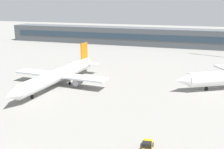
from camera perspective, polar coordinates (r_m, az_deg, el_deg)
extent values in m
plane|color=gray|center=(77.76, -1.91, -1.97)|extent=(400.00, 400.00, 0.00)
cube|color=#4C5156|center=(146.83, 8.06, 7.70)|extent=(160.00, 12.00, 9.00)
cube|color=#263847|center=(140.87, 7.62, 7.60)|extent=(152.00, 0.16, 2.80)
cylinder|color=white|center=(76.91, -10.99, -0.11)|extent=(5.97, 33.02, 3.47)
cone|color=white|center=(63.40, -19.94, -4.00)|extent=(3.58, 4.06, 3.29)
cone|color=white|center=(91.82, -4.89, 2.56)|extent=(2.69, 3.64, 2.43)
cube|color=orange|center=(88.61, -5.77, 4.88)|extent=(0.64, 4.03, 5.02)
cube|color=silver|center=(89.64, -5.62, 2.35)|extent=(9.29, 3.25, 0.22)
cube|color=silver|center=(77.72, -10.61, -0.14)|extent=(27.63, 6.47, 0.46)
cylinder|color=gray|center=(81.10, -13.81, -0.63)|extent=(2.04, 3.05, 1.82)
cylinder|color=gray|center=(75.28, -7.06, -1.50)|extent=(2.04, 3.05, 1.82)
cylinder|color=black|center=(68.82, -16.14, -4.46)|extent=(0.43, 0.94, 0.91)
cylinder|color=black|center=(80.33, -11.60, -1.39)|extent=(0.43, 0.94, 0.91)
cylinder|color=black|center=(77.84, -8.70, -1.78)|extent=(0.43, 0.94, 0.91)
cone|color=white|center=(72.24, 14.43, -1.18)|extent=(5.18, 4.99, 3.44)
cylinder|color=black|center=(76.22, 18.88, -2.78)|extent=(1.02, 0.81, 0.95)
cube|color=#F2B20C|center=(44.99, 7.30, -14.41)|extent=(1.95, 3.76, 0.60)
cube|color=black|center=(43.89, 7.25, -14.24)|extent=(1.53, 1.27, 0.90)
cylinder|color=black|center=(46.22, 6.40, -13.95)|extent=(0.34, 0.73, 0.70)
cylinder|color=black|center=(46.16, 8.39, -14.07)|extent=(0.34, 0.73, 0.70)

